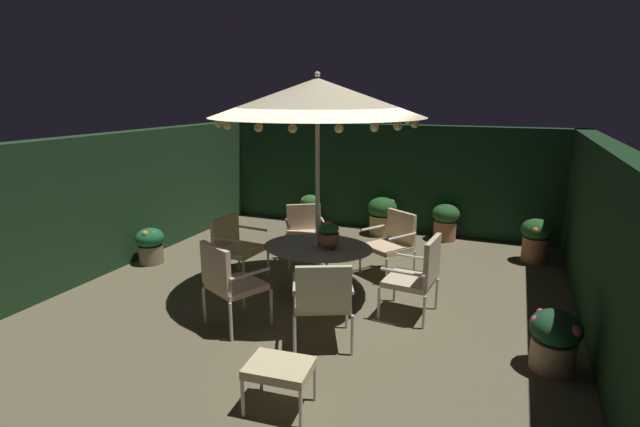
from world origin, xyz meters
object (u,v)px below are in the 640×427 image
patio_chair_northeast (229,279)px  potted_plant_back_center (382,215)px  patio_chair_southeast (419,273)px  potted_plant_back_left (310,211)px  patio_chair_north (235,243)px  patio_dining_table (318,256)px  potted_plant_left_far (555,338)px  potted_plant_front_corner (445,220)px  ottoman_footrest (279,370)px  potted_plant_right_far (536,238)px  patio_umbrella (317,98)px  centerpiece_planter (329,233)px  patio_chair_southwest (305,229)px  potted_plant_right_near (150,244)px  patio_chair_east (323,297)px  patio_chair_south (393,240)px

patio_chair_northeast → potted_plant_back_center: 4.44m
patio_chair_southeast → potted_plant_back_left: (-2.83, 3.27, -0.23)m
patio_chair_north → potted_plant_back_center: (1.40, 3.03, -0.15)m
patio_dining_table → potted_plant_left_far: bearing=-15.6°
patio_dining_table → potted_plant_front_corner: bearing=69.2°
patio_chair_north → ottoman_footrest: size_ratio=1.57×
potted_plant_back_left → potted_plant_right_far: (4.22, -0.59, 0.06)m
potted_plant_left_far → potted_plant_front_corner: bearing=111.7°
patio_umbrella → potted_plant_left_far: size_ratio=4.73×
centerpiece_planter → patio_chair_southeast: centerpiece_planter is taller
patio_umbrella → ottoman_footrest: (0.62, -2.36, -2.23)m
potted_plant_back_center → patio_umbrella: bearing=-90.8°
patio_chair_southwest → potted_plant_back_center: size_ratio=1.26×
patio_umbrella → centerpiece_planter: patio_umbrella is taller
potted_plant_back_left → potted_plant_right_near: 3.34m
potted_plant_back_left → patio_umbrella: bearing=-65.0°
potted_plant_right_far → potted_plant_left_far: bearing=-88.5°
patio_chair_northeast → patio_dining_table: bearing=64.2°
potted_plant_front_corner → potted_plant_back_center: (-1.18, -0.09, 0.02)m
patio_chair_southwest → potted_plant_right_near: bearing=-156.1°
patio_chair_east → ottoman_footrest: bearing=-87.5°
patio_chair_east → patio_chair_south: 2.40m
patio_chair_southeast → patio_umbrella: bearing=174.8°
patio_chair_northeast → patio_chair_east: 1.17m
potted_plant_right_near → centerpiece_planter: bearing=-3.6°
patio_chair_north → potted_plant_back_center: bearing=65.2°
potted_plant_right_far → patio_chair_east: bearing=-119.9°
patio_chair_southeast → potted_plant_right_near: bearing=176.2°
patio_chair_east → patio_chair_southwest: (-1.27, 2.41, -0.04)m
potted_plant_right_far → patio_umbrella: bearing=-137.2°
patio_chair_southwest → patio_chair_southeast: bearing=-32.0°
patio_umbrella → potted_plant_back_center: size_ratio=4.02×
potted_plant_back_center → potted_plant_right_near: 4.24m
patio_chair_southwest → potted_plant_front_corner: size_ratio=1.36×
patio_chair_northeast → potted_plant_back_center: patio_chair_northeast is taller
potted_plant_back_center → potted_plant_right_far: bearing=-12.5°
patio_chair_east → patio_chair_southeast: (0.80, 1.12, -0.01)m
potted_plant_back_left → potted_plant_left_far: 5.83m
patio_chair_east → patio_dining_table: bearing=114.6°
patio_chair_north → potted_plant_left_far: bearing=-12.2°
patio_chair_north → patio_dining_table: bearing=-4.9°
patio_chair_southwest → ottoman_footrest: size_ratio=1.57×
patio_chair_northeast → patio_chair_southeast: (1.97, 1.11, -0.03)m
patio_chair_southeast → ottoman_footrest: size_ratio=1.74×
patio_chair_north → patio_chair_south: (2.10, 1.03, 0.00)m
centerpiece_planter → patio_chair_northeast: size_ratio=0.36×
patio_umbrella → patio_chair_north: (-1.36, 0.12, -2.07)m
patio_dining_table → potted_plant_right_far: bearing=42.8°
potted_plant_front_corner → potted_plant_left_far: (1.61, -4.04, -0.04)m
patio_dining_table → centerpiece_planter: size_ratio=4.00×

